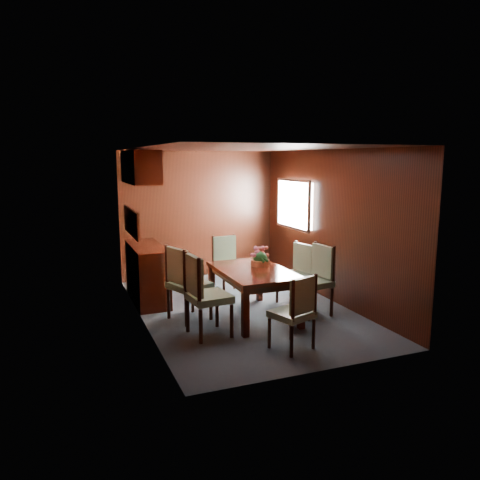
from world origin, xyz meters
name	(u,v)px	position (x,y,z in m)	size (l,w,h in m)	color
ground	(243,309)	(0.00, 0.00, 0.00)	(4.50, 4.50, 0.00)	#38434C
room_shell	(228,200)	(-0.10, 0.33, 1.63)	(3.06, 4.52, 2.41)	black
sideboard	(147,273)	(-1.25, 1.00, 0.45)	(0.48, 1.40, 0.90)	black
dining_table	(253,276)	(0.02, -0.36, 0.60)	(0.93, 1.49, 0.70)	black
chair_left_near	(203,291)	(-0.87, -0.81, 0.60)	(0.54, 0.56, 1.08)	black
chair_left_far	(184,279)	(-0.94, -0.15, 0.59)	(0.63, 0.64, 1.07)	black
chair_right_near	(316,276)	(0.93, -0.57, 0.57)	(0.53, 0.54, 1.03)	black
chair_right_far	(298,270)	(0.94, 0.00, 0.53)	(0.53, 0.55, 0.96)	black
chair_head	(296,309)	(0.01, -1.66, 0.52)	(0.55, 0.54, 0.93)	black
chair_foot	(227,261)	(0.10, 0.96, 0.54)	(0.52, 0.50, 0.98)	black
flower_centerpiece	(260,256)	(0.21, -0.17, 0.84)	(0.30, 0.30, 0.30)	#C7623D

